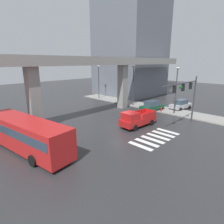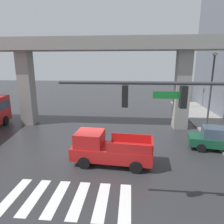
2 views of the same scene
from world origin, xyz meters
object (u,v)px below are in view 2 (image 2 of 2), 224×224
object	(u,v)px
street_lamp_mid_block	(212,83)
pickup_truck	(107,149)
street_lamp_far_north	(185,76)
traffic_signal_mast	(213,111)
sedan_dark_green	(219,139)

from	to	relation	value
street_lamp_mid_block	pickup_truck	bearing A→B (deg)	-139.41
street_lamp_mid_block	street_lamp_far_north	distance (m)	9.57
traffic_signal_mast	street_lamp_far_north	xyz separation A→B (m)	(4.35, 21.28, 0.01)
sedan_dark_green	street_lamp_far_north	size ratio (longest dim) A/B	0.63
traffic_signal_mast	street_lamp_mid_block	distance (m)	12.50
traffic_signal_mast	street_lamp_mid_block	xyz separation A→B (m)	(4.35, 11.72, 0.01)
street_lamp_mid_block	traffic_signal_mast	bearing A→B (deg)	-110.39
street_lamp_mid_block	street_lamp_far_north	world-z (taller)	same
pickup_truck	street_lamp_mid_block	xyz separation A→B (m)	(8.89, 7.61, 3.57)
pickup_truck	street_lamp_far_north	bearing A→B (deg)	62.65
pickup_truck	street_lamp_far_north	distance (m)	19.67
traffic_signal_mast	street_lamp_mid_block	size ratio (longest dim) A/B	1.20
street_lamp_mid_block	street_lamp_far_north	xyz separation A→B (m)	(0.00, 9.57, 0.00)
traffic_signal_mast	street_lamp_far_north	world-z (taller)	street_lamp_far_north
pickup_truck	street_lamp_far_north	size ratio (longest dim) A/B	0.72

